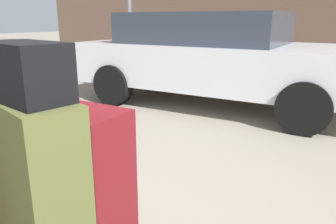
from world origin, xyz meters
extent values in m
cube|color=#4C5128|center=(0.22, -0.02, 0.70)|extent=(0.46, 0.30, 0.71)
cube|color=#2D2D33|center=(-0.26, 0.12, 0.44)|extent=(0.65, 0.51, 0.21)
cube|color=maroon|center=(0.23, 0.19, 0.65)|extent=(0.36, 0.27, 0.63)
cube|color=black|center=(0.22, -0.02, 1.15)|extent=(0.35, 0.22, 0.20)
cube|color=silver|center=(-0.93, 4.10, 0.64)|extent=(4.38, 2.01, 0.64)
cube|color=#2D333D|center=(-1.17, 4.09, 1.19)|extent=(2.48, 1.70, 0.46)
cylinder|color=black|center=(0.45, 5.02, 0.32)|extent=(0.65, 0.25, 0.64)
cylinder|color=black|center=(0.53, 3.32, 0.32)|extent=(0.65, 0.25, 0.64)
cylinder|color=black|center=(-2.38, 4.88, 0.32)|extent=(0.65, 0.25, 0.64)
cylinder|color=black|center=(-2.30, 3.18, 0.32)|extent=(0.65, 0.25, 0.64)
cylinder|color=slate|center=(-2.36, 3.71, 1.27)|extent=(0.07, 0.07, 2.53)
camera|label=1|loc=(1.21, -0.69, 1.32)|focal=35.37mm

